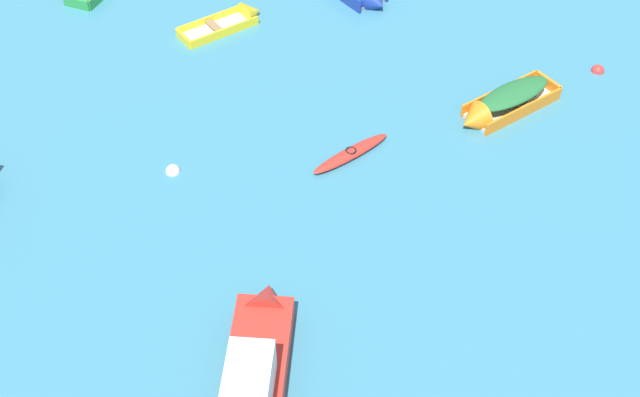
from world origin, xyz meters
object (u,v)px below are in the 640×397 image
rowboat_orange_outer_left (500,105)px  mooring_buoy_trailing (173,171)px  kayak_red_outer_right (351,153)px  rowboat_yellow_near_camera (238,19)px  mooring_buoy_between_boats_right (597,71)px  motor_launch_red_far_right (255,370)px

rowboat_orange_outer_left → mooring_buoy_trailing: bearing=-173.7°
kayak_red_outer_right → rowboat_orange_outer_left: size_ratio=0.70×
rowboat_yellow_near_camera → mooring_buoy_between_boats_right: size_ratio=7.48×
kayak_red_outer_right → rowboat_yellow_near_camera: rowboat_yellow_near_camera is taller
kayak_red_outer_right → motor_launch_red_far_right: motor_launch_red_far_right is taller
motor_launch_red_far_right → mooring_buoy_between_boats_right: size_ratio=11.99×
rowboat_yellow_near_camera → motor_launch_red_far_right: (-0.74, -15.68, 0.43)m
mooring_buoy_trailing → kayak_red_outer_right: bearing=-1.5°
rowboat_yellow_near_camera → mooring_buoy_between_boats_right: 13.34m
kayak_red_outer_right → rowboat_yellow_near_camera: bearing=109.9°
motor_launch_red_far_right → mooring_buoy_trailing: 7.98m
mooring_buoy_trailing → mooring_buoy_between_boats_right: 15.28m
mooring_buoy_trailing → mooring_buoy_between_boats_right: mooring_buoy_between_boats_right is taller
rowboat_orange_outer_left → mooring_buoy_between_boats_right: bearing=22.7°
rowboat_yellow_near_camera → motor_launch_red_far_right: bearing=-92.7°
rowboat_orange_outer_left → motor_launch_red_far_right: size_ratio=0.72×
rowboat_yellow_near_camera → mooring_buoy_between_boats_right: (12.37, -4.99, -0.15)m
rowboat_orange_outer_left → motor_launch_red_far_right: (-8.89, -8.93, 0.22)m
kayak_red_outer_right → rowboat_orange_outer_left: rowboat_orange_outer_left is taller
kayak_red_outer_right → mooring_buoy_trailing: (-5.55, 0.14, -0.13)m
kayak_red_outer_right → mooring_buoy_between_boats_right: kayak_red_outer_right is taller
kayak_red_outer_right → rowboat_yellow_near_camera: 8.60m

